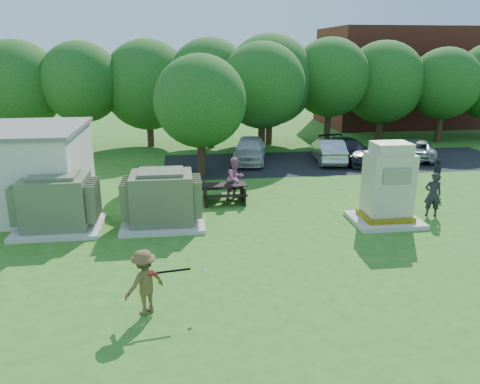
{
  "coord_description": "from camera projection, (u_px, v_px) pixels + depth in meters",
  "views": [
    {
      "loc": [
        -2.09,
        -11.96,
        6.19
      ],
      "look_at": [
        0.0,
        4.0,
        1.3
      ],
      "focal_mm": 35.0,
      "sensor_mm": 36.0,
      "label": 1
    }
  ],
  "objects": [
    {
      "name": "batting_equipment",
      "position": [
        175.0,
        272.0,
        11.29
      ],
      "size": [
        1.43,
        0.37,
        0.22
      ],
      "color": "black",
      "rests_on": "ground"
    },
    {
      "name": "car_silver_b",
      "position": [
        416.0,
        149.0,
        27.73
      ],
      "size": [
        3.41,
        4.64,
        1.17
      ],
      "primitive_type": "imported",
      "rotation": [
        0.0,
        0.0,
        2.75
      ],
      "color": "#AAABAF",
      "rests_on": "ground"
    },
    {
      "name": "car_white",
      "position": [
        250.0,
        150.0,
        26.77
      ],
      "size": [
        2.63,
        4.63,
        1.48
      ],
      "primitive_type": "imported",
      "rotation": [
        0.0,
        0.0,
        -0.21
      ],
      "color": "silver",
      "rests_on": "ground"
    },
    {
      "name": "person_walking_right",
      "position": [
        437.0,
        176.0,
        20.91
      ],
      "size": [
        0.76,
        1.02,
        1.61
      ],
      "primitive_type": "imported",
      "rotation": [
        0.0,
        0.0,
        4.27
      ],
      "color": "#27262C",
      "rests_on": "ground"
    },
    {
      "name": "parking_strip",
      "position": [
        338.0,
        162.0,
        27.08
      ],
      "size": [
        20.0,
        6.0,
        0.01
      ],
      "primitive_type": "cube",
      "color": "#232326",
      "rests_on": "ground"
    },
    {
      "name": "brick_building",
      "position": [
        413.0,
        77.0,
        40.1
      ],
      "size": [
        15.0,
        8.0,
        8.0
      ],
      "primitive_type": "cube",
      "color": "maroon",
      "rests_on": "ground"
    },
    {
      "name": "person_by_generator",
      "position": [
        433.0,
        195.0,
        17.96
      ],
      "size": [
        0.72,
        0.57,
        1.75
      ],
      "primitive_type": "imported",
      "rotation": [
        0.0,
        0.0,
        2.89
      ],
      "color": "black",
      "rests_on": "ground"
    },
    {
      "name": "car_silver_a",
      "position": [
        329.0,
        150.0,
        26.87
      ],
      "size": [
        1.98,
        4.27,
        1.36
      ],
      "primitive_type": "imported",
      "rotation": [
        0.0,
        0.0,
        3.01
      ],
      "color": "#B3B3B8",
      "rests_on": "ground"
    },
    {
      "name": "generator_cabinet",
      "position": [
        388.0,
        188.0,
        17.18
      ],
      "size": [
        2.49,
        2.04,
        3.03
      ],
      "color": "beige",
      "rests_on": "ground"
    },
    {
      "name": "ground",
      "position": [
        258.0,
        275.0,
        13.41
      ],
      "size": [
        120.0,
        120.0,
        0.0
      ],
      "primitive_type": "plane",
      "color": "#2D6619",
      "rests_on": "ground"
    },
    {
      "name": "transformer_left",
      "position": [
        57.0,
        204.0,
        16.58
      ],
      "size": [
        3.0,
        2.4,
        2.07
      ],
      "color": "beige",
      "rests_on": "ground"
    },
    {
      "name": "picnic_table",
      "position": [
        224.0,
        191.0,
        19.73
      ],
      "size": [
        1.86,
        1.39,
        0.79
      ],
      "color": "black",
      "rests_on": "ground"
    },
    {
      "name": "person_at_picnic",
      "position": [
        235.0,
        178.0,
        20.09
      ],
      "size": [
        1.13,
        1.08,
        1.83
      ],
      "primitive_type": "imported",
      "rotation": [
        0.0,
        0.0,
        0.63
      ],
      "color": "#BF6589",
      "rests_on": "ground"
    },
    {
      "name": "tree_row",
      "position": [
        238.0,
        83.0,
        29.97
      ],
      "size": [
        41.3,
        13.3,
        7.3
      ],
      "color": "#47301E",
      "rests_on": "ground"
    },
    {
      "name": "transformer_right",
      "position": [
        162.0,
        200.0,
        17.05
      ],
      "size": [
        3.0,
        2.4,
        2.07
      ],
      "color": "beige",
      "rests_on": "ground"
    },
    {
      "name": "car_dark",
      "position": [
        349.0,
        151.0,
        26.94
      ],
      "size": [
        2.74,
        4.77,
        1.3
      ],
      "primitive_type": "imported",
      "rotation": [
        0.0,
        0.0,
        0.22
      ],
      "color": "black",
      "rests_on": "ground"
    },
    {
      "name": "batter",
      "position": [
        145.0,
        282.0,
        11.28
      ],
      "size": [
        1.22,
        1.13,
        1.65
      ],
      "primitive_type": "imported",
      "rotation": [
        0.0,
        0.0,
        3.78
      ],
      "color": "brown",
      "rests_on": "ground"
    }
  ]
}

